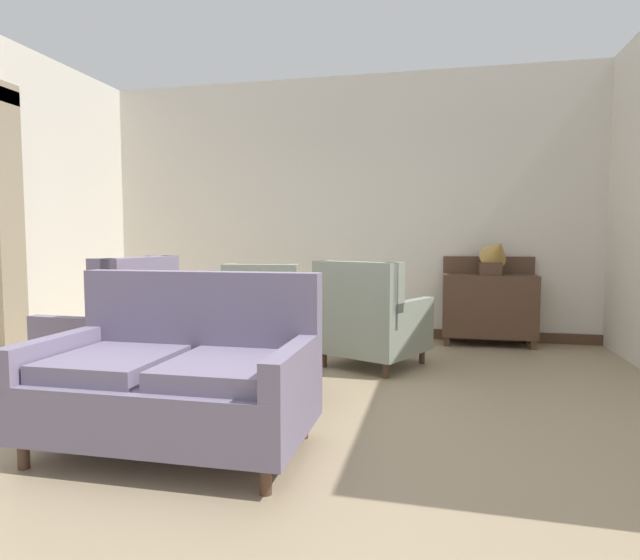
% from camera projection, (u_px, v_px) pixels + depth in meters
% --- Properties ---
extents(ground, '(8.57, 8.57, 0.00)m').
position_uv_depth(ground, '(266.00, 409.00, 3.76)').
color(ground, '#9E896B').
extents(wall_back, '(6.28, 0.08, 3.19)m').
position_uv_depth(wall_back, '(342.00, 208.00, 6.61)').
color(wall_back, silver).
rests_on(wall_back, ground).
extents(baseboard_back, '(6.12, 0.03, 0.12)m').
position_uv_depth(baseboard_back, '(341.00, 330.00, 6.68)').
color(baseboard_back, '#4C3323').
rests_on(baseboard_back, ground).
extents(coffee_table, '(0.98, 0.98, 0.51)m').
position_uv_depth(coffee_table, '(253.00, 342.00, 4.03)').
color(coffee_table, '#4C3323').
rests_on(coffee_table, ground).
extents(porcelain_vase, '(0.19, 0.19, 0.35)m').
position_uv_depth(porcelain_vase, '(251.00, 311.00, 3.98)').
color(porcelain_vase, beige).
rests_on(porcelain_vase, coffee_table).
extents(settee, '(1.53, 0.90, 1.00)m').
position_uv_depth(settee, '(177.00, 378.00, 3.04)').
color(settee, slate).
rests_on(settee, ground).
extents(armchair_far_left, '(1.11, 1.12, 1.00)m').
position_uv_depth(armchair_far_left, '(369.00, 322.00, 5.00)').
color(armchair_far_left, gray).
rests_on(armchair_far_left, ground).
extents(armchair_foreground_right, '(0.83, 0.87, 0.96)m').
position_uv_depth(armchair_foreground_right, '(265.00, 316.00, 5.46)').
color(armchair_foreground_right, gray).
rests_on(armchair_foreground_right, ground).
extents(armchair_back_corner, '(0.87, 0.86, 1.07)m').
position_uv_depth(armchair_back_corner, '(119.00, 334.00, 4.23)').
color(armchair_back_corner, slate).
rests_on(armchair_back_corner, ground).
extents(sideboard, '(1.02, 0.43, 1.00)m').
position_uv_depth(sideboard, '(489.00, 305.00, 6.04)').
color(sideboard, '#4C3323').
rests_on(sideboard, ground).
extents(gramophone, '(0.41, 0.48, 0.49)m').
position_uv_depth(gramophone, '(495.00, 254.00, 5.90)').
color(gramophone, '#4C3323').
rests_on(gramophone, sideboard).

